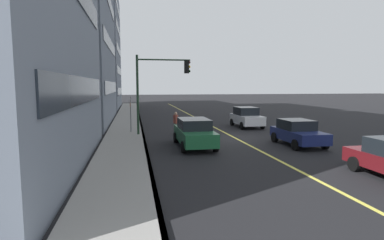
# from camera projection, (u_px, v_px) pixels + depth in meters

# --- Properties ---
(ground) EXTENTS (200.00, 200.00, 0.00)m
(ground) POSITION_uv_depth(u_px,v_px,m) (236.00, 138.00, 20.55)
(ground) COLOR black
(sidewalk_slab) EXTENTS (80.00, 2.60, 0.15)m
(sidewalk_slab) POSITION_uv_depth(u_px,v_px,m) (124.00, 141.00, 19.22)
(sidewalk_slab) COLOR gray
(sidewalk_slab) RESTS_ON ground
(curb_edge) EXTENTS (80.00, 0.16, 0.15)m
(curb_edge) POSITION_uv_depth(u_px,v_px,m) (144.00, 140.00, 19.45)
(curb_edge) COLOR slate
(curb_edge) RESTS_ON ground
(lane_stripe_center) EXTENTS (80.00, 0.16, 0.01)m
(lane_stripe_center) POSITION_uv_depth(u_px,v_px,m) (236.00, 138.00, 20.55)
(lane_stripe_center) COLOR #D8CC4C
(lane_stripe_center) RESTS_ON ground
(building_glass_right) EXTENTS (17.24, 10.03, 17.85)m
(building_glass_right) POSITION_uv_depth(u_px,v_px,m) (85.00, 50.00, 47.80)
(building_glass_right) COLOR slate
(building_glass_right) RESTS_ON ground
(car_green) EXTENTS (4.54, 1.93, 1.59)m
(car_green) POSITION_uv_depth(u_px,v_px,m) (194.00, 132.00, 17.67)
(car_green) COLOR #1E6038
(car_green) RESTS_ON ground
(car_white) EXTENTS (3.83, 1.93, 1.66)m
(car_white) POSITION_uv_depth(u_px,v_px,m) (247.00, 117.00, 26.05)
(car_white) COLOR silver
(car_white) RESTS_ON ground
(car_navy) EXTENTS (3.86, 1.94, 1.48)m
(car_navy) POSITION_uv_depth(u_px,v_px,m) (298.00, 132.00, 18.11)
(car_navy) COLOR navy
(car_navy) RESTS_ON ground
(pedestrian_with_backpack) EXTENTS (0.43, 0.44, 1.60)m
(pedestrian_with_backpack) POSITION_uv_depth(u_px,v_px,m) (176.00, 121.00, 22.20)
(pedestrian_with_backpack) COLOR brown
(pedestrian_with_backpack) RESTS_ON ground
(traffic_light_mast) EXTENTS (0.28, 3.71, 5.50)m
(traffic_light_mast) POSITION_uv_depth(u_px,v_px,m) (158.00, 81.00, 21.22)
(traffic_light_mast) COLOR #1E3823
(traffic_light_mast) RESTS_ON ground
(street_sign_post) EXTENTS (0.60, 0.08, 2.67)m
(street_sign_post) POSITION_uv_depth(u_px,v_px,m) (131.00, 112.00, 22.14)
(street_sign_post) COLOR slate
(street_sign_post) RESTS_ON ground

